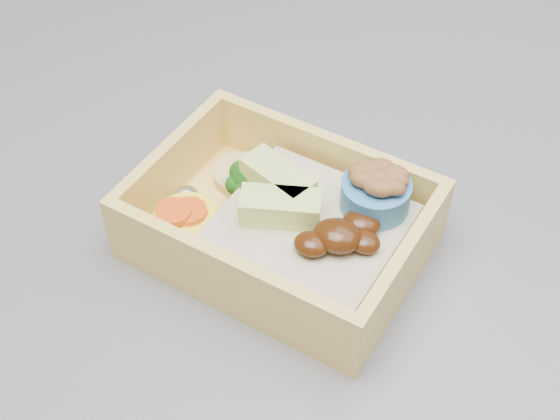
% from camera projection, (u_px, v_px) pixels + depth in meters
% --- Properties ---
extents(bento_box, '(0.19, 0.15, 0.06)m').
position_uv_depth(bento_box, '(290.00, 224.00, 0.48)').
color(bento_box, '#F3CD64').
rests_on(bento_box, island).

